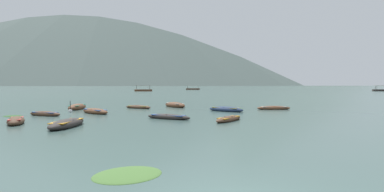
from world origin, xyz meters
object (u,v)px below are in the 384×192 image
object	(u,v)px
rowboat_2	(229,119)
rowboat_5	(45,114)
rowboat_4	(175,105)
ferry_2	(143,90)
rowboat_1	(67,124)
rowboat_10	(274,108)
mooring_buoy	(70,111)
rowboat_3	(226,109)
rowboat_8	(138,107)
rowboat_0	(168,117)
rowboat_6	(95,111)
ferry_0	(193,89)
rowboat_7	(16,121)
rowboat_9	(77,107)

from	to	relation	value
rowboat_2	rowboat_5	xyz separation A→B (m)	(-15.02, 3.40, 0.02)
rowboat_4	ferry_2	size ratio (longest dim) A/B	0.54
rowboat_1	ferry_2	world-z (taller)	ferry_2
rowboat_5	rowboat_10	size ratio (longest dim) A/B	0.92
rowboat_5	mooring_buoy	distance (m)	3.37
rowboat_4	rowboat_3	bearing A→B (deg)	-46.23
rowboat_1	rowboat_8	world-z (taller)	rowboat_1
rowboat_0	rowboat_6	distance (m)	8.32
rowboat_1	ferry_0	world-z (taller)	ferry_0
rowboat_4	ferry_0	size ratio (longest dim) A/B	0.55
rowboat_5	rowboat_8	distance (m)	10.26
rowboat_5	rowboat_10	distance (m)	21.92
rowboat_3	rowboat_5	world-z (taller)	rowboat_3
rowboat_2	ferry_0	distance (m)	142.36
rowboat_0	rowboat_10	xyz separation A→B (m)	(10.22, 9.11, -0.00)
rowboat_5	rowboat_7	bearing A→B (deg)	-82.48
rowboat_4	rowboat_7	xyz separation A→B (m)	(-9.44, -15.51, -0.04)
rowboat_0	rowboat_3	bearing A→B (deg)	53.74
rowboat_0	rowboat_8	bearing A→B (deg)	112.81
rowboat_2	rowboat_7	bearing A→B (deg)	-172.72
rowboat_1	rowboat_5	size ratio (longest dim) A/B	1.25
ferry_2	rowboat_5	bearing A→B (deg)	-84.49
rowboat_3	rowboat_7	xyz separation A→B (m)	(-14.86, -9.85, 0.00)
rowboat_7	mooring_buoy	bearing A→B (deg)	89.51
rowboat_9	ferry_2	size ratio (longest dim) A/B	0.55
rowboat_0	mooring_buoy	distance (m)	11.22
rowboat_7	rowboat_10	size ratio (longest dim) A/B	0.93
rowboat_5	ferry_2	world-z (taller)	ferry_2
rowboat_3	mooring_buoy	distance (m)	14.85
rowboat_2	rowboat_4	xyz separation A→B (m)	(-4.89, 13.68, 0.09)
rowboat_3	mooring_buoy	xyz separation A→B (m)	(-14.79, -1.34, -0.07)
rowboat_2	rowboat_4	distance (m)	14.53
rowboat_3	mooring_buoy	bearing A→B (deg)	-174.81
mooring_buoy	rowboat_4	bearing A→B (deg)	36.78
rowboat_4	rowboat_10	distance (m)	11.17
rowboat_3	rowboat_2	bearing A→B (deg)	-93.79
rowboat_4	rowboat_9	xyz separation A→B (m)	(-10.12, -3.46, 0.00)
rowboat_9	rowboat_10	distance (m)	20.78
rowboat_5	rowboat_4	bearing A→B (deg)	45.43
rowboat_1	rowboat_2	distance (m)	10.79
rowboat_2	rowboat_5	world-z (taller)	rowboat_5
rowboat_10	rowboat_2	bearing A→B (deg)	-119.14
rowboat_6	rowboat_7	xyz separation A→B (m)	(-2.80, -7.43, 0.00)
rowboat_5	rowboat_6	bearing A→B (deg)	32.20
rowboat_4	rowboat_6	bearing A→B (deg)	-129.40
rowboat_3	rowboat_10	size ratio (longest dim) A/B	1.04
rowboat_6	mooring_buoy	xyz separation A→B (m)	(-2.73, 1.08, -0.08)
rowboat_1	rowboat_10	distance (m)	21.04
rowboat_0	rowboat_6	world-z (taller)	rowboat_6
rowboat_2	ferry_2	size ratio (longest dim) A/B	0.47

